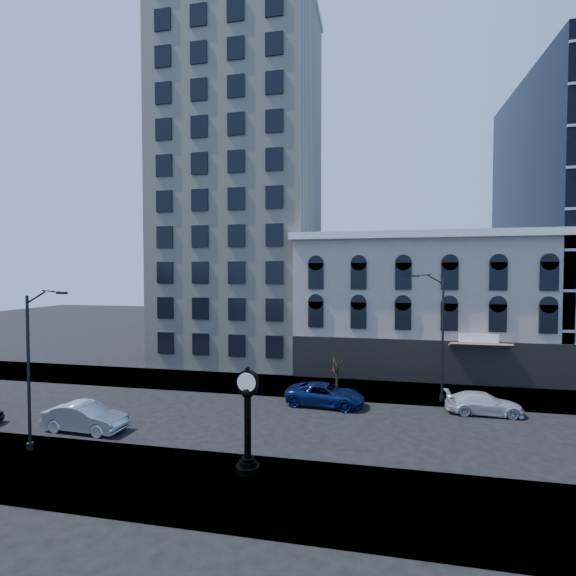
# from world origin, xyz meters

# --- Properties ---
(ground) EXTENTS (160.00, 160.00, 0.00)m
(ground) POSITION_xyz_m (0.00, 0.00, 0.00)
(ground) COLOR black
(ground) RESTS_ON ground
(sidewalk_far) EXTENTS (160.00, 6.00, 0.12)m
(sidewalk_far) POSITION_xyz_m (0.00, 8.00, 0.06)
(sidewalk_far) COLOR #99968B
(sidewalk_far) RESTS_ON ground
(sidewalk_near) EXTENTS (160.00, 6.00, 0.12)m
(sidewalk_near) POSITION_xyz_m (0.00, -8.00, 0.06)
(sidewalk_near) COLOR #99968B
(sidewalk_near) RESTS_ON ground
(cream_tower) EXTENTS (15.90, 15.40, 42.50)m
(cream_tower) POSITION_xyz_m (-6.11, 18.88, 19.32)
(cream_tower) COLOR beige
(cream_tower) RESTS_ON ground
(victorian_row) EXTENTS (22.60, 11.19, 12.50)m
(victorian_row) POSITION_xyz_m (12.00, 15.89, 6.00)
(victorian_row) COLOR #B3A694
(victorian_row) RESTS_ON ground
(street_clock) EXTENTS (1.08, 1.08, 4.77)m
(street_clock) POSITION_xyz_m (2.36, -6.68, 2.27)
(street_clock) COLOR black
(street_clock) RESTS_ON sidewalk_near
(street_lamp_near) EXTENTS (2.14, 0.40, 8.25)m
(street_lamp_near) POSITION_xyz_m (-8.47, -6.63, 6.35)
(street_lamp_near) COLOR black
(street_lamp_near) RESTS_ON sidewalk_near
(street_lamp_far) EXTENTS (2.29, 0.88, 9.05)m
(street_lamp_far) POSITION_xyz_m (11.91, 6.18, 6.95)
(street_lamp_far) COLOR black
(street_lamp_far) RESTS_ON sidewalk_far
(bare_tree_far) EXTENTS (1.89, 1.89, 3.24)m
(bare_tree_far) POSITION_xyz_m (5.15, 7.18, 2.55)
(bare_tree_far) COLOR #2E2217
(bare_tree_far) RESTS_ON sidewalk_far
(car_near_b) EXTENTS (4.84, 1.88, 1.57)m
(car_near_b) POSITION_xyz_m (-8.27, -3.59, 0.79)
(car_near_b) COLOR #A5A8AD
(car_near_b) RESTS_ON ground
(car_far_a) EXTENTS (5.59, 3.00, 1.49)m
(car_far_a) POSITION_xyz_m (4.64, 3.78, 0.75)
(car_far_a) COLOR #0C194C
(car_far_a) RESTS_ON ground
(car_far_b) EXTENTS (4.67, 1.90, 1.35)m
(car_far_b) POSITION_xyz_m (14.81, 4.11, 0.68)
(car_far_b) COLOR silver
(car_far_b) RESTS_ON ground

